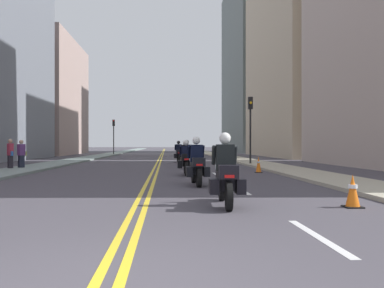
{
  "coord_description": "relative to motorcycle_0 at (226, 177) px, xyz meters",
  "views": [
    {
      "loc": [
        0.58,
        -3.75,
        1.38
      ],
      "look_at": [
        2.07,
        19.19,
        1.39
      ],
      "focal_mm": 36.91,
      "sensor_mm": 36.0,
      "label": 1
    }
  ],
  "objects": [
    {
      "name": "ground_plane",
      "position": [
        -1.89,
        43.07,
        -0.66
      ],
      "size": [
        264.0,
        264.0,
        0.0
      ],
      "primitive_type": "plane",
      "color": "#444149"
    },
    {
      "name": "sidewalk_left",
      "position": [
        -8.74,
        43.07,
        -0.6
      ],
      "size": [
        2.35,
        144.0,
        0.12
      ],
      "primitive_type": "cube",
      "color": "gray",
      "rests_on": "ground"
    },
    {
      "name": "sidewalk_right",
      "position": [
        4.96,
        43.07,
        -0.6
      ],
      "size": [
        2.35,
        144.0,
        0.12
      ],
      "primitive_type": "cube",
      "color": "#AAA48C",
      "rests_on": "ground"
    },
    {
      "name": "centreline_yellow_inner",
      "position": [
        -2.01,
        43.07,
        -0.66
      ],
      "size": [
        0.12,
        132.0,
        0.01
      ],
      "primitive_type": "cube",
      "color": "yellow",
      "rests_on": "ground"
    },
    {
      "name": "centreline_yellow_outer",
      "position": [
        -1.77,
        43.07,
        -0.66
      ],
      "size": [
        0.12,
        132.0,
        0.01
      ],
      "primitive_type": "cube",
      "color": "yellow",
      "rests_on": "ground"
    },
    {
      "name": "lane_dashes_white",
      "position": [
        0.94,
        24.07,
        -0.66
      ],
      "size": [
        0.14,
        56.4,
        0.01
      ],
      "color": "silver",
      "rests_on": "ground"
    },
    {
      "name": "building_right_1",
      "position": [
        13.59,
        35.22,
        12.11
      ],
      "size": [
        7.87,
        20.33,
        25.54
      ],
      "color": "tan",
      "rests_on": "ground"
    },
    {
      "name": "building_left_2",
      "position": [
        -16.82,
        45.3,
        6.96
      ],
      "size": [
        6.76,
        16.91,
        15.23
      ],
      "color": "#B69991",
      "rests_on": "ground"
    },
    {
      "name": "building_right_2",
      "position": [
        13.92,
        58.34,
        14.07
      ],
      "size": [
        8.52,
        21.9,
        29.47
      ],
      "color": "slate",
      "rests_on": "ground"
    },
    {
      "name": "motorcycle_0",
      "position": [
        0.0,
        0.0,
        0.0
      ],
      "size": [
        0.78,
        2.11,
        1.65
      ],
      "rotation": [
        0.0,
        0.0,
        -0.04
      ],
      "color": "black",
      "rests_on": "ground"
    },
    {
      "name": "motorcycle_1",
      "position": [
        -0.3,
        4.46,
        -0.01
      ],
      "size": [
        0.78,
        2.07,
        1.63
      ],
      "rotation": [
        0.0,
        0.0,
        0.05
      ],
      "color": "black",
      "rests_on": "ground"
    },
    {
      "name": "motorcycle_2",
      "position": [
        -0.44,
        8.91,
        -0.02
      ],
      "size": [
        0.77,
        2.21,
        1.58
      ],
      "rotation": [
        0.0,
        0.0,
        -0.01
      ],
      "color": "black",
      "rests_on": "ground"
    },
    {
      "name": "motorcycle_3",
      "position": [
        -0.17,
        13.45,
        -0.01
      ],
      "size": [
        0.78,
        2.26,
        1.63
      ],
      "rotation": [
        0.0,
        0.0,
        0.05
      ],
      "color": "black",
      "rests_on": "ground"
    },
    {
      "name": "motorcycle_4",
      "position": [
        -0.06,
        17.25,
        -0.01
      ],
      "size": [
        0.77,
        2.18,
        1.59
      ],
      "rotation": [
        0.0,
        0.0,
        -0.03
      ],
      "color": "black",
      "rests_on": "ground"
    },
    {
      "name": "motorcycle_5",
      "position": [
        -0.39,
        21.19,
        0.01
      ],
      "size": [
        0.78,
        2.18,
        1.64
      ],
      "rotation": [
        0.0,
        0.0,
        0.04
      ],
      "color": "black",
      "rests_on": "ground"
    },
    {
      "name": "traffic_cone_0",
      "position": [
        2.74,
        -0.34,
        -0.3
      ],
      "size": [
        0.37,
        0.37,
        0.72
      ],
      "color": "black",
      "rests_on": "ground"
    },
    {
      "name": "traffic_cone_1",
      "position": [
        3.14,
        10.14,
        -0.26
      ],
      "size": [
        0.33,
        0.33,
        0.8
      ],
      "color": "black",
      "rests_on": "ground"
    },
    {
      "name": "traffic_light_near",
      "position": [
        4.18,
        16.81,
        2.45
      ],
      "size": [
        0.28,
        0.38,
        4.48
      ],
      "color": "black",
      "rests_on": "ground"
    },
    {
      "name": "traffic_light_far",
      "position": [
        -7.96,
        41.58,
        2.45
      ],
      "size": [
        0.28,
        0.38,
        4.47
      ],
      "color": "black",
      "rests_on": "ground"
    },
    {
      "name": "pedestrian_0",
      "position": [
        -9.51,
        12.61,
        0.19
      ],
      "size": [
        0.43,
        0.47,
        1.65
      ],
      "rotation": [
        0.0,
        0.0,
        5.42
      ],
      "color": "#26232C",
      "rests_on": "ground"
    },
    {
      "name": "pedestrian_1",
      "position": [
        -9.14,
        13.16,
        0.17
      ],
      "size": [
        0.4,
        0.49,
        1.61
      ],
      "rotation": [
        0.0,
        0.0,
        0.97
      ],
      "color": "#212535",
      "rests_on": "ground"
    }
  ]
}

